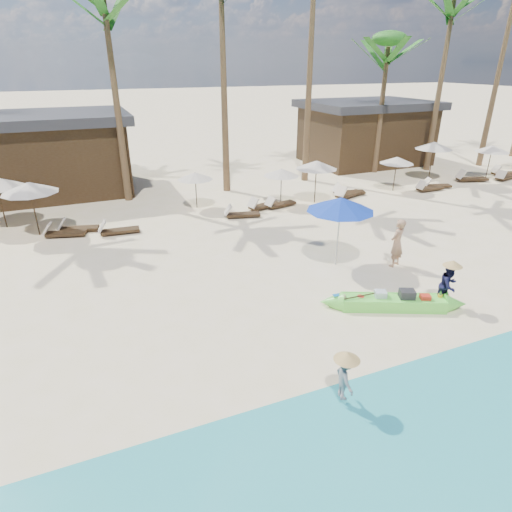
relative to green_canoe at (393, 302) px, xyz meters
name	(u,v)px	position (x,y,z in m)	size (l,w,h in m)	color
ground	(314,322)	(-2.56, 0.25, -0.21)	(240.00, 240.00, 0.00)	#FADFB8
wet_sand_strip	(445,457)	(-2.56, -4.75, -0.21)	(240.00, 4.50, 0.01)	tan
green_canoe	(393,302)	(0.00, 0.00, 0.00)	(4.59, 2.29, 0.62)	#63E746
tourist	(397,243)	(1.99, 2.40, 0.68)	(0.65, 0.43, 1.79)	tan
vendor_green	(448,285)	(1.57, -0.50, 0.50)	(0.69, 0.54, 1.41)	#131233
vendor_yellow	(345,378)	(-3.58, -2.81, 0.50)	(0.69, 0.40, 1.07)	gray
blue_umbrella	(341,204)	(0.07, 3.30, 2.10)	(2.37, 2.37, 2.55)	#99999E
resort_parasol_4	(29,187)	(-10.14, 10.69, 1.89)	(2.26, 2.26, 2.32)	#332415
lounger_4_left	(77,228)	(-8.64, 10.49, -0.02)	(1.73, 0.87, 0.56)	#332415
lounger_4_right	(63,232)	(-9.19, 10.08, -0.02)	(1.76, 0.94, 0.57)	#332415
resort_parasol_5	(195,176)	(-2.87, 11.77, 1.44)	(1.77, 1.77, 1.83)	#332415
lounger_5_left	(117,230)	(-7.03, 9.52, -0.02)	(1.73, 0.64, 0.58)	#332415
resort_parasol_6	(281,172)	(1.31, 10.62, 1.49)	(1.83, 1.83, 1.88)	#332415
lounger_6_left	(240,214)	(-1.34, 9.52, -0.02)	(1.77, 0.90, 0.58)	#332415
lounger_6_right	(263,205)	(0.16, 10.31, -0.01)	(1.87, 0.99, 0.61)	#332415
resort_parasol_7	(317,165)	(3.13, 10.28, 1.79)	(2.15, 2.15, 2.22)	#332415
lounger_7_left	(279,204)	(1.03, 10.22, -0.02)	(1.76, 0.87, 0.57)	#332415
lounger_7_right	(347,191)	(5.49, 10.80, 0.00)	(1.89, 1.02, 0.61)	#332415
resort_parasol_8	(397,160)	(8.46, 10.54, 1.55)	(1.89, 1.89, 1.95)	#332415
lounger_8_left	(348,194)	(5.29, 10.37, 0.01)	(2.03, 1.18, 0.66)	#332415
resort_parasol_9	(434,146)	(12.28, 11.83, 1.89)	(2.27, 2.27, 2.33)	#332415
lounger_9_left	(429,188)	(10.28, 9.68, -0.02)	(1.69, 0.53, 0.57)	#332415
lounger_9_right	(436,185)	(11.12, 10.01, -0.02)	(1.71, 0.95, 0.56)	#332415
resort_parasol_10	(492,149)	(15.71, 10.51, 1.69)	(2.05, 2.05, 2.11)	#332415
lounger_10_left	(470,178)	(14.21, 10.38, 0.01)	(2.02, 1.13, 0.66)	#332415
lounger_10_right	(505,177)	(16.57, 9.84, -0.01)	(1.82, 0.92, 0.59)	#332415
lounger_11_left	(504,172)	(17.49, 10.69, 0.00)	(1.91, 1.00, 0.62)	#332415
palm_3	(106,19)	(-5.91, 14.53, 8.37)	(2.08, 2.08, 10.52)	brown
palm_4	(221,2)	(-0.41, 14.27, 9.24)	(2.08, 2.08, 11.70)	brown
palm_6	(387,57)	(10.28, 14.77, 6.84)	(2.08, 2.08, 8.51)	brown
palm_7	(451,22)	(14.01, 13.93, 8.78)	(2.08, 2.08, 11.08)	brown
pavilion_west	(29,154)	(-10.56, 17.75, 1.98)	(10.80, 6.60, 4.30)	#332415
pavilion_east	(365,131)	(11.44, 17.75, 1.99)	(8.80, 6.60, 4.30)	#332415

